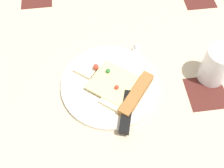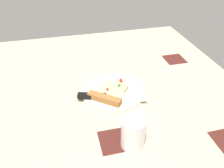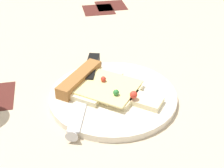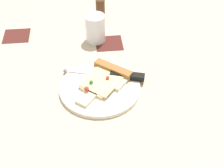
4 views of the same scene
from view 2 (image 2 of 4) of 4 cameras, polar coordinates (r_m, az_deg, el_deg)
The scene contains 5 objects.
ground_plane at distance 81.52cm, azimuth -5.52°, elevation -5.04°, with size 117.89×117.89×3.00cm.
plate at distance 83.59cm, azimuth 0.23°, elevation -1.85°, with size 22.98×22.98×1.19cm, color silver.
pizza_slice at distance 80.90cm, azimuth -0.52°, elevation -2.06°, with size 18.46×16.95×2.62cm.
knife at distance 78.91cm, azimuth -1.71°, elevation -3.35°, with size 8.87×23.60×2.45cm.
drinking_glass at distance 63.18cm, azimuth 5.31°, elevation -12.01°, with size 6.70×6.70×9.44cm, color white.
Camera 2 is at (-62.03, 7.12, 50.92)cm, focal length 36.54 mm.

